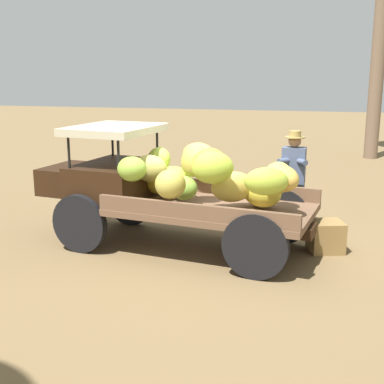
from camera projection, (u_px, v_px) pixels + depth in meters
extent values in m
plane|color=brown|center=(210.00, 245.00, 8.36)|extent=(60.00, 60.00, 0.00)
cube|color=black|center=(186.00, 217.00, 8.11)|extent=(4.02, 0.98, 0.16)
cylinder|color=black|center=(80.00, 223.00, 7.94)|extent=(0.93, 0.26, 0.92)
cylinder|color=black|center=(130.00, 200.00, 9.38)|extent=(0.93, 0.26, 0.92)
cylinder|color=black|center=(255.00, 246.00, 6.90)|extent=(0.93, 0.26, 0.92)
cylinder|color=black|center=(282.00, 216.00, 8.34)|extent=(0.93, 0.26, 0.92)
cube|color=brown|center=(213.00, 209.00, 7.90)|extent=(3.21, 2.12, 0.10)
cube|color=brown|center=(193.00, 212.00, 7.15)|extent=(2.98, 0.49, 0.22)
cube|color=brown|center=(230.00, 188.00, 8.58)|extent=(2.98, 0.49, 0.22)
cube|color=black|center=(116.00, 180.00, 8.46)|extent=(1.30, 1.66, 0.55)
cube|color=black|center=(71.00, 179.00, 8.81)|extent=(0.84, 1.15, 0.44)
cylinder|color=black|center=(69.00, 150.00, 7.92)|extent=(0.04, 0.04, 0.55)
cylinder|color=black|center=(112.00, 140.00, 9.08)|extent=(0.04, 0.04, 0.55)
cylinder|color=black|center=(118.00, 154.00, 7.59)|extent=(0.04, 0.04, 0.55)
cylinder|color=black|center=(157.00, 143.00, 8.75)|extent=(0.04, 0.04, 0.55)
cube|color=beige|center=(115.00, 129.00, 8.27)|extent=(1.42, 1.67, 0.12)
ellipsoid|color=gold|center=(262.00, 192.00, 7.70)|extent=(0.81, 0.76, 0.48)
ellipsoid|color=#8EB33D|center=(132.00, 169.00, 7.58)|extent=(0.52, 0.51, 0.38)
ellipsoid|color=#85B33F|center=(184.00, 188.00, 7.93)|extent=(0.58, 0.55, 0.44)
ellipsoid|color=gold|center=(280.00, 178.00, 7.19)|extent=(0.75, 0.73, 0.43)
ellipsoid|color=gold|center=(210.00, 164.00, 7.35)|extent=(0.61, 0.61, 0.55)
ellipsoid|color=gold|center=(233.00, 187.00, 7.65)|extent=(0.79, 0.71, 0.48)
ellipsoid|color=gold|center=(170.00, 184.00, 7.36)|extent=(0.64, 0.70, 0.57)
ellipsoid|color=#A9C543|center=(159.00, 159.00, 8.49)|extent=(0.63, 0.62, 0.46)
ellipsoid|color=#BACF3E|center=(174.00, 179.00, 8.25)|extent=(0.57, 0.49, 0.45)
ellipsoid|color=#B9C245|center=(277.00, 178.00, 7.61)|extent=(0.67, 0.66, 0.57)
ellipsoid|color=tan|center=(150.00, 168.00, 8.05)|extent=(0.62, 0.45, 0.44)
ellipsoid|color=gold|center=(157.00, 178.00, 8.45)|extent=(0.52, 0.50, 0.51)
ellipsoid|color=gold|center=(199.00, 155.00, 8.47)|extent=(0.65, 0.48, 0.42)
ellipsoid|color=#A8BF38|center=(213.00, 168.00, 7.15)|extent=(0.74, 0.71, 0.54)
ellipsoid|color=gold|center=(195.00, 161.00, 7.89)|extent=(0.62, 0.60, 0.57)
ellipsoid|color=#AFC73D|center=(266.00, 181.00, 6.89)|extent=(0.71, 0.64, 0.51)
cylinder|color=#425868|center=(299.00, 207.00, 9.07)|extent=(0.15, 0.15, 0.85)
cylinder|color=#425868|center=(284.00, 206.00, 9.14)|extent=(0.15, 0.15, 0.85)
cube|color=#485571|center=(294.00, 165.00, 8.94)|extent=(0.41, 0.26, 0.63)
cylinder|color=#485571|center=(299.00, 161.00, 8.79)|extent=(0.31, 0.38, 0.10)
cylinder|color=#485571|center=(287.00, 161.00, 8.85)|extent=(0.34, 0.37, 0.10)
sphere|color=#A5724A|center=(295.00, 141.00, 8.84)|extent=(0.22, 0.22, 0.22)
cylinder|color=olive|center=(295.00, 137.00, 8.83)|extent=(0.34, 0.34, 0.02)
cylinder|color=olive|center=(295.00, 134.00, 8.81)|extent=(0.20, 0.20, 0.10)
cube|color=olive|center=(326.00, 236.00, 8.02)|extent=(0.62, 0.60, 0.48)
cylinder|color=brown|center=(380.00, 36.00, 15.89)|extent=(0.43, 0.43, 7.62)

